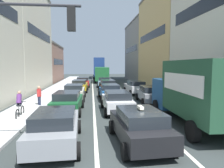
# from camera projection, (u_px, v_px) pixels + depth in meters

# --- Properties ---
(ground_plane) EXTENTS (140.00, 140.00, 0.00)m
(ground_plane) POSITION_uv_depth(u_px,v_px,m) (146.00, 162.00, 7.13)
(ground_plane) COLOR #333A39
(sidewalk_left) EXTENTS (2.60, 64.00, 0.14)m
(sidewalk_left) POSITION_uv_depth(u_px,v_px,m) (54.00, 91.00, 26.28)
(sidewalk_left) COLOR #BBBBBB
(sidewalk_left) RESTS_ON ground
(lane_stripe_left) EXTENTS (0.16, 60.00, 0.01)m
(lane_stripe_left) POSITION_uv_depth(u_px,v_px,m) (93.00, 91.00, 26.78)
(lane_stripe_left) COLOR silver
(lane_stripe_left) RESTS_ON ground
(lane_stripe_right) EXTENTS (0.16, 60.00, 0.01)m
(lane_stripe_right) POSITION_uv_depth(u_px,v_px,m) (119.00, 90.00, 27.12)
(lane_stripe_right) COLOR silver
(lane_stripe_right) RESTS_ON ground
(building_row_left) EXTENTS (7.20, 43.90, 14.14)m
(building_row_left) POSITION_uv_depth(u_px,v_px,m) (5.00, 40.00, 24.42)
(building_row_left) COLOR beige
(building_row_left) RESTS_ON ground
(building_row_right) EXTENTS (7.20, 43.90, 14.21)m
(building_row_right) POSITION_uv_depth(u_px,v_px,m) (176.00, 40.00, 28.58)
(building_row_right) COLOR gray
(building_row_right) RESTS_ON ground
(traffic_light_pole) EXTENTS (3.58, 0.38, 5.50)m
(traffic_light_pole) POSITION_uv_depth(u_px,v_px,m) (17.00, 51.00, 7.17)
(traffic_light_pole) COLOR #2D2D33
(traffic_light_pole) RESTS_ON ground
(removalist_box_truck) EXTENTS (2.80, 7.74, 3.58)m
(removalist_box_truck) POSITION_uv_depth(u_px,v_px,m) (195.00, 90.00, 11.15)
(removalist_box_truck) COLOR navy
(removalist_box_truck) RESTS_ON ground
(taxi_centre_lane_front) EXTENTS (2.28, 4.40, 1.66)m
(taxi_centre_lane_front) POSITION_uv_depth(u_px,v_px,m) (139.00, 125.00, 8.68)
(taxi_centre_lane_front) COLOR black
(taxi_centre_lane_front) RESTS_ON ground
(sedan_left_lane_front) EXTENTS (2.23, 4.38, 1.49)m
(sedan_left_lane_front) POSITION_uv_depth(u_px,v_px,m) (55.00, 127.00, 8.47)
(sedan_left_lane_front) COLOR gray
(sedan_left_lane_front) RESTS_ON ground
(sedan_centre_lane_second) EXTENTS (2.16, 4.35, 1.49)m
(sedan_centre_lane_second) POSITION_uv_depth(u_px,v_px,m) (117.00, 101.00, 14.65)
(sedan_centre_lane_second) COLOR silver
(sedan_centre_lane_second) RESTS_ON ground
(wagon_left_lane_second) EXTENTS (2.15, 4.34, 1.49)m
(wagon_left_lane_second) POSITION_uv_depth(u_px,v_px,m) (68.00, 101.00, 14.43)
(wagon_left_lane_second) COLOR #19592D
(wagon_left_lane_second) RESTS_ON ground
(hatchback_centre_lane_third) EXTENTS (2.16, 4.35, 1.49)m
(hatchback_centre_lane_third) POSITION_uv_depth(u_px,v_px,m) (110.00, 91.00, 19.93)
(hatchback_centre_lane_third) COLOR #194C8C
(hatchback_centre_lane_third) RESTS_ON ground
(sedan_left_lane_third) EXTENTS (2.08, 4.31, 1.49)m
(sedan_left_lane_third) POSITION_uv_depth(u_px,v_px,m) (74.00, 92.00, 19.78)
(sedan_left_lane_third) COLOR beige
(sedan_left_lane_third) RESTS_ON ground
(coupe_centre_lane_fourth) EXTENTS (2.23, 4.38, 1.49)m
(coupe_centre_lane_fourth) POSITION_uv_depth(u_px,v_px,m) (108.00, 85.00, 25.79)
(coupe_centre_lane_fourth) COLOR black
(coupe_centre_lane_fourth) RESTS_ON ground
(sedan_left_lane_fourth) EXTENTS (2.15, 4.34, 1.49)m
(sedan_left_lane_fourth) POSITION_uv_depth(u_px,v_px,m) (80.00, 85.00, 25.76)
(sedan_left_lane_fourth) COLOR #B29319
(sedan_left_lane_fourth) RESTS_ON ground
(sedan_centre_lane_fifth) EXTENTS (2.30, 4.41, 1.49)m
(sedan_centre_lane_fifth) POSITION_uv_depth(u_px,v_px,m) (104.00, 82.00, 31.62)
(sedan_centre_lane_fifth) COLOR #759EB7
(sedan_centre_lane_fifth) RESTS_ON ground
(sedan_left_lane_fifth) EXTENTS (2.24, 4.39, 1.49)m
(sedan_left_lane_fifth) POSITION_uv_depth(u_px,v_px,m) (83.00, 82.00, 31.42)
(sedan_left_lane_fifth) COLOR #A51E1E
(sedan_left_lane_fifth) RESTS_ON ground
(sedan_right_lane_behind_truck) EXTENTS (2.24, 4.38, 1.49)m
(sedan_right_lane_behind_truck) POSITION_uv_depth(u_px,v_px,m) (150.00, 94.00, 18.20)
(sedan_right_lane_behind_truck) COLOR gray
(sedan_right_lane_behind_truck) RESTS_ON ground
(wagon_right_lane_far) EXTENTS (2.23, 4.38, 1.49)m
(wagon_right_lane_far) POSITION_uv_depth(u_px,v_px,m) (135.00, 87.00, 23.92)
(wagon_right_lane_far) COLOR silver
(wagon_right_lane_far) RESTS_ON ground
(bus_mid_queue_primary) EXTENTS (2.95, 10.54, 2.90)m
(bus_mid_queue_primary) POSITION_uv_depth(u_px,v_px,m) (101.00, 73.00, 41.20)
(bus_mid_queue_primary) COLOR #1E6033
(bus_mid_queue_primary) RESTS_ON ground
(bus_far_queue_secondary) EXTENTS (3.03, 10.57, 5.06)m
(bus_far_queue_secondary) POSITION_uv_depth(u_px,v_px,m) (99.00, 67.00, 52.74)
(bus_far_queue_secondary) COLOR navy
(bus_far_queue_secondary) RESTS_ON ground
(cyclist_on_sidewalk) EXTENTS (0.50, 1.73, 1.72)m
(cyclist_on_sidewalk) POSITION_uv_depth(u_px,v_px,m) (20.00, 105.00, 12.96)
(cyclist_on_sidewalk) COLOR black
(cyclist_on_sidewalk) RESTS_ON ground
(pedestrian_near_kerb) EXTENTS (0.39, 0.43, 1.66)m
(pedestrian_near_kerb) POSITION_uv_depth(u_px,v_px,m) (39.00, 95.00, 16.49)
(pedestrian_near_kerb) COLOR #262D47
(pedestrian_near_kerb) RESTS_ON ground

